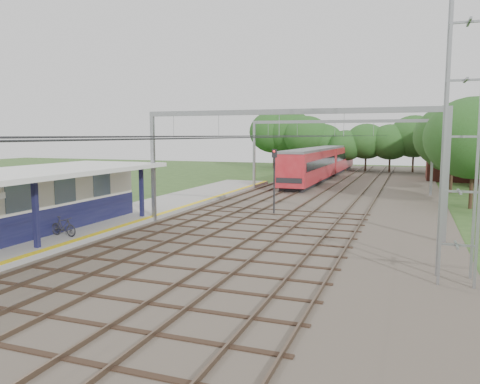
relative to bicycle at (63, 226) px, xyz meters
The scene contains 14 objects.
ground 10.66m from the bicycle, 52.43° to the right, with size 160.00×160.00×0.00m, color #2D4C1E.
ballast_bed 24.00m from the bicycle, 64.10° to the left, with size 18.00×90.00×0.10m, color #473D33.
platform 5.71m from the bicycle, 100.39° to the left, with size 5.00×52.00×0.35m, color gray.
yellow_stripe 5.74m from the bicycle, 77.60° to the left, with size 0.45×52.00×0.01m, color yellow.
station_building 3.03m from the bicycle, 149.38° to the right, with size 3.41×18.00×3.40m.
canopy 3.91m from the bicycle, 118.13° to the right, with size 6.40×20.00×3.44m.
rail_tracks 23.02m from the bicycle, 69.71° to the left, with size 11.80×88.00×0.15m.
catenary_system 20.08m from the bicycle, 59.67° to the left, with size 17.22×88.00×7.00m.
lattice_pylon 19.18m from the bicycle, ahead, with size 1.30×1.30×12.00m.
tree_band 49.95m from the bicycle, 78.04° to the left, with size 31.72×30.88×8.82m.
house_far 49.09m from the bicycle, 62.72° to the left, with size 8.00×6.12×8.66m.
bicycle is the anchor object (origin of this frame).
train 42.60m from the bicycle, 81.93° to the left, with size 3.00×37.29×3.93m.
signal_post 14.56m from the bicycle, 57.09° to the left, with size 0.34×0.29×4.58m.
Camera 1 is at (10.35, -10.71, 5.56)m, focal length 35.00 mm.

